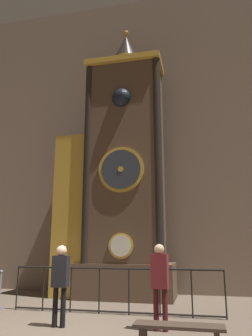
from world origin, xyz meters
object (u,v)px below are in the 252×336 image
at_px(visitor_bench, 179,332).
at_px(visitor_far, 160,278).
at_px(clock_tower, 117,177).
at_px(visitor_near, 60,277).

bearing_deg(visitor_bench, visitor_far, 108.92).
bearing_deg(visitor_far, visitor_bench, -65.81).
height_order(clock_tower, visitor_near, clock_tower).
bearing_deg(clock_tower, visitor_far, -63.12).
relative_size(visitor_far, visitor_bench, 1.17).
distance_m(visitor_far, visitor_bench, 1.57).
distance_m(clock_tower, visitor_near, 4.94).
xyz_separation_m(visitor_far, visitor_bench, (0.46, -1.33, -0.70)).
relative_size(clock_tower, visitor_bench, 6.72).
xyz_separation_m(clock_tower, visitor_near, (-0.21, -3.95, -2.97)).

